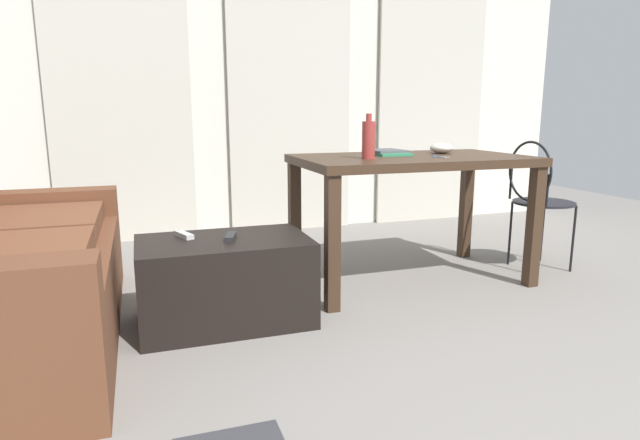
{
  "coord_description": "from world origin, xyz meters",
  "views": [
    {
      "loc": [
        -1.27,
        -0.98,
        1.05
      ],
      "look_at": [
        -0.3,
        1.86,
        0.43
      ],
      "focal_mm": 29.74,
      "sensor_mm": 36.0,
      "label": 1
    }
  ],
  "objects_px": {
    "bowl": "(442,148)",
    "wire_chair": "(537,191)",
    "tv_remote_primary": "(231,237)",
    "coffee_table": "(225,281)",
    "bottle_near": "(368,139)",
    "book_stack": "(388,152)",
    "craft_table": "(412,173)",
    "tv_remote_secondary": "(184,235)",
    "couch": "(2,278)",
    "scissors": "(439,157)"
  },
  "relations": [
    {
      "from": "coffee_table",
      "to": "book_stack",
      "type": "distance_m",
      "value": 1.33
    },
    {
      "from": "coffee_table",
      "to": "tv_remote_primary",
      "type": "xyz_separation_m",
      "value": [
        0.03,
        -0.01,
        0.23
      ]
    },
    {
      "from": "bottle_near",
      "to": "book_stack",
      "type": "xyz_separation_m",
      "value": [
        0.24,
        0.24,
        -0.1
      ]
    },
    {
      "from": "coffee_table",
      "to": "wire_chair",
      "type": "height_order",
      "value": "wire_chair"
    },
    {
      "from": "craft_table",
      "to": "tv_remote_secondary",
      "type": "height_order",
      "value": "craft_table"
    },
    {
      "from": "coffee_table",
      "to": "scissors",
      "type": "distance_m",
      "value": 1.44
    },
    {
      "from": "craft_table",
      "to": "tv_remote_secondary",
      "type": "bearing_deg",
      "value": -171.26
    },
    {
      "from": "craft_table",
      "to": "scissors",
      "type": "relative_size",
      "value": 12.41
    },
    {
      "from": "couch",
      "to": "bottle_near",
      "type": "bearing_deg",
      "value": 5.06
    },
    {
      "from": "bowl",
      "to": "wire_chair",
      "type": "bearing_deg",
      "value": -17.59
    },
    {
      "from": "couch",
      "to": "craft_table",
      "type": "relative_size",
      "value": 1.33
    },
    {
      "from": "scissors",
      "to": "tv_remote_secondary",
      "type": "distance_m",
      "value": 1.53
    },
    {
      "from": "coffee_table",
      "to": "tv_remote_secondary",
      "type": "height_order",
      "value": "tv_remote_secondary"
    },
    {
      "from": "wire_chair",
      "to": "bottle_near",
      "type": "distance_m",
      "value": 1.27
    },
    {
      "from": "wire_chair",
      "to": "scissors",
      "type": "bearing_deg",
      "value": -176.23
    },
    {
      "from": "bottle_near",
      "to": "bowl",
      "type": "distance_m",
      "value": 0.65
    },
    {
      "from": "book_stack",
      "to": "tv_remote_secondary",
      "type": "relative_size",
      "value": 2.1
    },
    {
      "from": "tv_remote_secondary",
      "to": "scissors",
      "type": "bearing_deg",
      "value": -16.29
    },
    {
      "from": "tv_remote_primary",
      "to": "bowl",
      "type": "bearing_deg",
      "value": 33.44
    },
    {
      "from": "bottle_near",
      "to": "book_stack",
      "type": "distance_m",
      "value": 0.35
    },
    {
      "from": "craft_table",
      "to": "tv_remote_primary",
      "type": "distance_m",
      "value": 1.23
    },
    {
      "from": "bowl",
      "to": "book_stack",
      "type": "distance_m",
      "value": 0.37
    },
    {
      "from": "bottle_near",
      "to": "book_stack",
      "type": "height_order",
      "value": "bottle_near"
    },
    {
      "from": "bowl",
      "to": "book_stack",
      "type": "height_order",
      "value": "bowl"
    },
    {
      "from": "coffee_table",
      "to": "bottle_near",
      "type": "distance_m",
      "value": 1.12
    },
    {
      "from": "bowl",
      "to": "tv_remote_primary",
      "type": "height_order",
      "value": "bowl"
    },
    {
      "from": "bottle_near",
      "to": "tv_remote_secondary",
      "type": "bearing_deg",
      "value": -173.53
    },
    {
      "from": "bottle_near",
      "to": "tv_remote_primary",
      "type": "distance_m",
      "value": 0.97
    },
    {
      "from": "book_stack",
      "to": "tv_remote_primary",
      "type": "xyz_separation_m",
      "value": [
        -1.07,
        -0.47,
        -0.35
      ]
    },
    {
      "from": "bottle_near",
      "to": "coffee_table",
      "type": "bearing_deg",
      "value": -165.55
    },
    {
      "from": "coffee_table",
      "to": "tv_remote_secondary",
      "type": "relative_size",
      "value": 5.7
    },
    {
      "from": "couch",
      "to": "craft_table",
      "type": "bearing_deg",
      "value": 6.72
    },
    {
      "from": "craft_table",
      "to": "bowl",
      "type": "bearing_deg",
      "value": 24.3
    },
    {
      "from": "couch",
      "to": "craft_table",
      "type": "distance_m",
      "value": 2.23
    },
    {
      "from": "coffee_table",
      "to": "book_stack",
      "type": "bearing_deg",
      "value": 22.69
    },
    {
      "from": "scissors",
      "to": "tv_remote_secondary",
      "type": "height_order",
      "value": "scissors"
    },
    {
      "from": "bottle_near",
      "to": "tv_remote_primary",
      "type": "xyz_separation_m",
      "value": [
        -0.83,
        -0.23,
        -0.45
      ]
    },
    {
      "from": "craft_table",
      "to": "bowl",
      "type": "height_order",
      "value": "bowl"
    },
    {
      "from": "wire_chair",
      "to": "tv_remote_primary",
      "type": "bearing_deg",
      "value": -172.85
    },
    {
      "from": "bottle_near",
      "to": "scissors",
      "type": "distance_m",
      "value": 0.46
    },
    {
      "from": "wire_chair",
      "to": "book_stack",
      "type": "distance_m",
      "value": 1.04
    },
    {
      "from": "coffee_table",
      "to": "book_stack",
      "type": "height_order",
      "value": "book_stack"
    },
    {
      "from": "couch",
      "to": "book_stack",
      "type": "height_order",
      "value": "book_stack"
    },
    {
      "from": "couch",
      "to": "tv_remote_secondary",
      "type": "height_order",
      "value": "couch"
    },
    {
      "from": "coffee_table",
      "to": "craft_table",
      "type": "distance_m",
      "value": 1.32
    },
    {
      "from": "tv_remote_primary",
      "to": "tv_remote_secondary",
      "type": "relative_size",
      "value": 0.98
    },
    {
      "from": "wire_chair",
      "to": "bowl",
      "type": "xyz_separation_m",
      "value": [
        -0.61,
        0.19,
        0.28
      ]
    },
    {
      "from": "wire_chair",
      "to": "bottle_near",
      "type": "relative_size",
      "value": 3.4
    },
    {
      "from": "book_stack",
      "to": "bowl",
      "type": "bearing_deg",
      "value": -3.07
    },
    {
      "from": "craft_table",
      "to": "bottle_near",
      "type": "height_order",
      "value": "bottle_near"
    }
  ]
}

